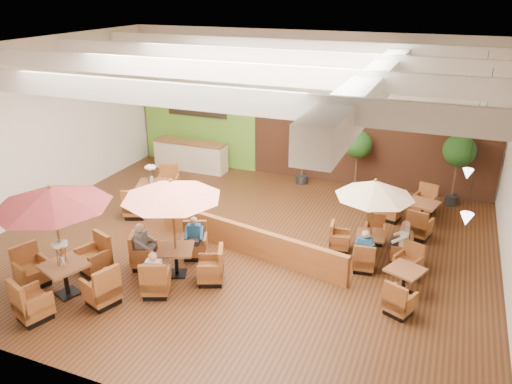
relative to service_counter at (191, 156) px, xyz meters
The scene contains 17 objects.
room 6.78m from the service_counter, 39.88° to the right, with size 14.04×14.00×5.52m.
service_counter is the anchor object (origin of this frame).
booth_divider 7.31m from the service_counter, 48.95° to the right, with size 6.08×0.18×0.84m, color brown.
table_0 9.20m from the service_counter, 80.41° to the right, with size 2.99×2.99×2.88m.
table_1 8.12m from the service_counter, 63.85° to the right, with size 2.80×2.80×2.68m.
table_2 9.16m from the service_counter, 28.67° to the right, with size 2.29×2.29×2.30m.
table_3 3.68m from the service_counter, 81.78° to the right, with size 1.21×2.96×1.60m.
table_4 10.84m from the service_counter, 33.00° to the right, with size 1.03×2.50×0.88m.
table_5 9.06m from the service_counter, 11.46° to the right, with size 1.87×2.68×0.96m.
topiary_0 4.81m from the service_counter, ahead, with size 1.05×1.05×2.45m.
topiary_1 6.75m from the service_counter, ahead, with size 0.97×0.97×2.25m.
topiary_2 10.05m from the service_counter, ahead, with size 1.06×1.06×2.47m.
diner_0 8.92m from the service_counter, 66.63° to the right, with size 0.40×0.35×0.74m.
diner_1 7.16m from the service_counter, 60.39° to the right, with size 0.41×0.38×0.74m.
diner_2 7.65m from the service_counter, 70.46° to the right, with size 0.39×0.44×0.83m.
diner_3 9.53m from the service_counter, 33.09° to the right, with size 0.36×0.29×0.75m.
diner_4 9.85m from the service_counter, 26.34° to the right, with size 0.31×0.38×0.78m.
Camera 1 is at (5.21, -11.69, 6.99)m, focal length 35.00 mm.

